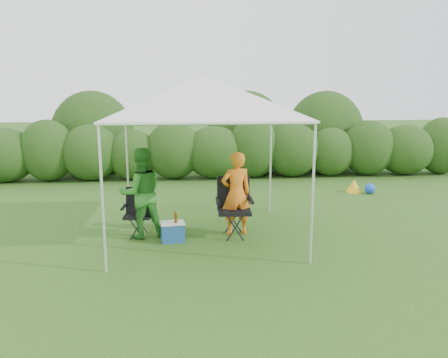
{
  "coord_description": "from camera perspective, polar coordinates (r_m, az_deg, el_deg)",
  "views": [
    {
      "loc": [
        -0.41,
        -7.03,
        2.5
      ],
      "look_at": [
        0.34,
        0.4,
        1.05
      ],
      "focal_mm": 35.0,
      "sensor_mm": 36.0,
      "label": 1
    }
  ],
  "objects": [
    {
      "name": "ground",
      "position": [
        7.47,
        -2.32,
        -8.57
      ],
      "size": [
        70.0,
        70.0,
        0.0
      ],
      "primitive_type": "plane",
      "color": "#36631F"
    },
    {
      "name": "hedge",
      "position": [
        13.15,
        -3.49,
        3.65
      ],
      "size": [
        17.26,
        1.53,
        1.8
      ],
      "color": "#274B17",
      "rests_on": "ground"
    },
    {
      "name": "canopy",
      "position": [
        7.54,
        -2.7,
        10.69
      ],
      "size": [
        3.1,
        3.1,
        2.83
      ],
      "color": "silver",
      "rests_on": "ground"
    },
    {
      "name": "chair_right",
      "position": [
        7.83,
        1.31,
        -3.11
      ],
      "size": [
        0.68,
        0.62,
        1.05
      ],
      "rotation": [
        0.0,
        0.0,
        -0.05
      ],
      "color": "black",
      "rests_on": "ground"
    },
    {
      "name": "chair_left",
      "position": [
        7.98,
        -11.1,
        -3.83
      ],
      "size": [
        0.56,
        0.52,
        0.86
      ],
      "rotation": [
        0.0,
        0.0,
        -0.07
      ],
      "color": "black",
      "rests_on": "ground"
    },
    {
      "name": "man",
      "position": [
        7.82,
        1.6,
        -1.91
      ],
      "size": [
        0.61,
        0.46,
        1.51
      ],
      "primitive_type": "imported",
      "rotation": [
        0.0,
        0.0,
        3.33
      ],
      "color": "orange",
      "rests_on": "ground"
    },
    {
      "name": "woman",
      "position": [
        7.79,
        -10.75,
        -1.83
      ],
      "size": [
        0.91,
        0.8,
        1.59
      ],
      "primitive_type": "imported",
      "rotation": [
        0.0,
        0.0,
        3.43
      ],
      "color": "#31802A",
      "rests_on": "ground"
    },
    {
      "name": "cooler",
      "position": [
        7.64,
        -6.73,
        -6.84
      ],
      "size": [
        0.44,
        0.35,
        0.34
      ],
      "rotation": [
        0.0,
        0.0,
        0.14
      ],
      "color": "navy",
      "rests_on": "ground"
    },
    {
      "name": "bottle",
      "position": [
        7.52,
        -6.33,
        -4.95
      ],
      "size": [
        0.05,
        0.05,
        0.21
      ],
      "primitive_type": "cylinder",
      "color": "#592D0C",
      "rests_on": "cooler"
    },
    {
      "name": "lawn_toy",
      "position": [
        11.8,
        17.09,
        -0.95
      ],
      "size": [
        0.67,
        0.56,
        0.34
      ],
      "color": "#FFAF1A",
      "rests_on": "ground"
    }
  ]
}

